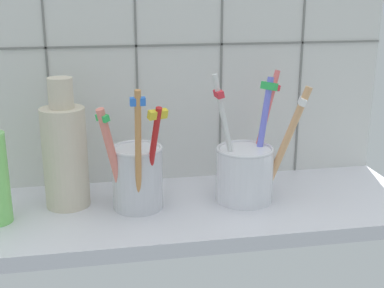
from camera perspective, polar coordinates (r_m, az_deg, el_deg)
counter_slab at (r=74.81cm, az=0.08°, el=-7.25°), size 64.00×22.00×2.00cm
tile_wall_back at (r=80.59cm, az=-1.49°, el=10.42°), size 64.00×2.20×45.00cm
toothbrush_cup_left at (r=71.97cm, az=-5.95°, el=-3.28°), size 9.11×9.09×17.44cm
toothbrush_cup_right at (r=74.96cm, az=5.88°, el=-2.69°), size 13.65×9.27×18.35cm
ceramic_vase at (r=73.72cm, az=-13.54°, el=-0.91°), size 6.04×6.04×17.91cm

